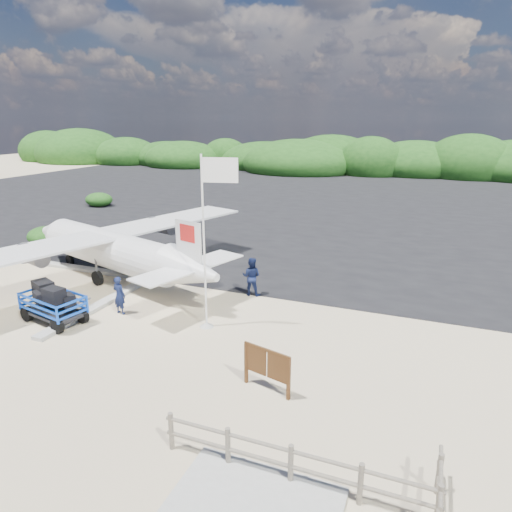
{
  "coord_description": "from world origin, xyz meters",
  "views": [
    {
      "loc": [
        8.29,
        -12.85,
        7.71
      ],
      "look_at": [
        0.92,
        5.81,
        1.61
      ],
      "focal_mm": 32.0,
      "sensor_mm": 36.0,
      "label": 1
    }
  ],
  "objects_px": {
    "crew_a": "(119,295)",
    "crew_b": "(251,276)",
    "baggage_cart": "(56,322)",
    "aircraft_large": "(470,231)",
    "flagpole": "(207,326)",
    "signboard": "(267,391)"
  },
  "relations": [
    {
      "from": "signboard",
      "to": "aircraft_large",
      "type": "relative_size",
      "value": 0.11
    },
    {
      "from": "signboard",
      "to": "crew_b",
      "type": "height_order",
      "value": "crew_b"
    },
    {
      "from": "crew_b",
      "to": "baggage_cart",
      "type": "bearing_deg",
      "value": 36.2
    },
    {
      "from": "flagpole",
      "to": "signboard",
      "type": "xyz_separation_m",
      "value": [
        3.64,
        -3.2,
        0.0
      ]
    },
    {
      "from": "flagpole",
      "to": "signboard",
      "type": "relative_size",
      "value": 3.83
    },
    {
      "from": "baggage_cart",
      "to": "flagpole",
      "type": "height_order",
      "value": "flagpole"
    },
    {
      "from": "baggage_cart",
      "to": "signboard",
      "type": "distance_m",
      "value": 9.49
    },
    {
      "from": "flagpole",
      "to": "crew_b",
      "type": "height_order",
      "value": "flagpole"
    },
    {
      "from": "flagpole",
      "to": "signboard",
      "type": "height_order",
      "value": "flagpole"
    },
    {
      "from": "flagpole",
      "to": "aircraft_large",
      "type": "relative_size",
      "value": 0.41
    },
    {
      "from": "flagpole",
      "to": "signboard",
      "type": "distance_m",
      "value": 4.85
    },
    {
      "from": "flagpole",
      "to": "crew_a",
      "type": "bearing_deg",
      "value": -177.15
    },
    {
      "from": "crew_a",
      "to": "crew_b",
      "type": "relative_size",
      "value": 0.9
    },
    {
      "from": "baggage_cart",
      "to": "crew_b",
      "type": "bearing_deg",
      "value": 53.96
    },
    {
      "from": "baggage_cart",
      "to": "aircraft_large",
      "type": "relative_size",
      "value": 0.17
    },
    {
      "from": "crew_b",
      "to": "flagpole",
      "type": "bearing_deg",
      "value": 78.55
    },
    {
      "from": "crew_a",
      "to": "aircraft_large",
      "type": "height_order",
      "value": "aircraft_large"
    },
    {
      "from": "signboard",
      "to": "crew_a",
      "type": "relative_size",
      "value": 1.07
    },
    {
      "from": "crew_b",
      "to": "aircraft_large",
      "type": "height_order",
      "value": "aircraft_large"
    },
    {
      "from": "crew_a",
      "to": "aircraft_large",
      "type": "distance_m",
      "value": 25.19
    },
    {
      "from": "signboard",
      "to": "baggage_cart",
      "type": "bearing_deg",
      "value": -173.64
    },
    {
      "from": "flagpole",
      "to": "crew_b",
      "type": "bearing_deg",
      "value": 84.35
    }
  ]
}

